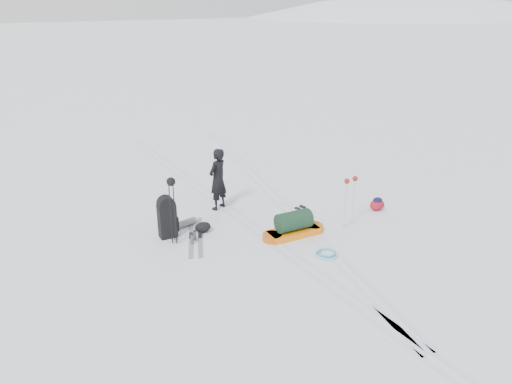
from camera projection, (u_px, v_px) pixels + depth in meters
ground at (259, 233)px, 11.54m from camera, size 200.00×200.00×0.00m
snow_hill_backdrop at (323, 292)px, 133.06m from camera, size 359.50×192.00×162.45m
ski_tracks at (265, 214)px, 12.53m from camera, size 3.38×17.97×0.01m
skier at (218, 179)px, 12.57m from camera, size 0.70×0.62×1.60m
pulk_sled at (294, 226)px, 11.33m from camera, size 1.55×0.51×0.59m
expedition_rucksack at (169, 217)px, 11.26m from camera, size 1.02×0.63×0.99m
ski_poles_black at (171, 190)px, 10.59m from camera, size 0.20×0.19×1.55m
ski_poles_silver at (351, 186)px, 11.46m from camera, size 0.40×0.18×1.25m
touring_skis_grey at (196, 236)px, 11.34m from camera, size 0.98×2.00×0.07m
touring_skis_white at (300, 209)px, 12.80m from camera, size 0.75×1.77×0.06m
rope_coil at (327, 254)px, 10.56m from camera, size 0.61×0.61×0.06m
small_daypack at (377, 204)px, 12.69m from camera, size 0.50×0.46×0.34m
thermos_pair at (194, 237)px, 11.06m from camera, size 0.20×0.23×0.26m
stuff_sack at (203, 227)px, 11.55m from camera, size 0.42×0.34×0.24m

